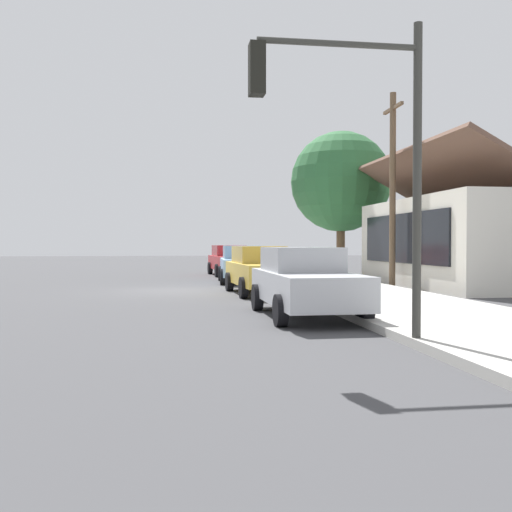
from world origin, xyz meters
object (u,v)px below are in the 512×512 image
(car_silver, at_px, (305,281))
(shade_tree, at_px, (341,182))
(car_cherry, at_px, (230,260))
(car_skyblue, at_px, (242,264))
(fire_hydrant_red, at_px, (309,279))
(utility_pole_wooden, at_px, (393,185))
(car_mustard, at_px, (260,269))
(traffic_light_main, at_px, (353,128))

(car_silver, distance_m, shade_tree, 17.48)
(car_cherry, xyz_separation_m, shade_tree, (1.58, 5.60, 4.04))
(car_skyblue, xyz_separation_m, fire_hydrant_red, (6.24, 1.44, -0.32))
(car_skyblue, height_order, shade_tree, shade_tree)
(utility_pole_wooden, relative_size, fire_hydrant_red, 10.56)
(car_mustard, relative_size, fire_hydrant_red, 6.59)
(car_cherry, bearing_deg, car_mustard, -3.87)
(car_cherry, height_order, car_mustard, same)
(car_silver, relative_size, traffic_light_main, 0.91)
(car_mustard, distance_m, fire_hydrant_red, 1.64)
(traffic_light_main, relative_size, fire_hydrant_red, 7.32)
(utility_pole_wooden, bearing_deg, car_silver, -32.87)
(car_cherry, height_order, shade_tree, shade_tree)
(utility_pole_wooden, bearing_deg, car_skyblue, -122.11)
(car_mustard, height_order, fire_hydrant_red, car_mustard)
(car_mustard, bearing_deg, car_cherry, 176.36)
(car_mustard, xyz_separation_m, shade_tree, (-9.94, 5.75, 4.05))
(shade_tree, bearing_deg, traffic_light_main, -16.16)
(traffic_light_main, xyz_separation_m, fire_hydrant_red, (-9.82, 1.66, -2.99))
(car_cherry, distance_m, car_skyblue, 5.77)
(car_silver, height_order, fire_hydrant_red, car_silver)
(shade_tree, relative_size, traffic_light_main, 1.43)
(shade_tree, xyz_separation_m, utility_pole_wooden, (7.59, -0.21, -0.93))
(car_skyblue, bearing_deg, car_silver, 3.09)
(car_mustard, distance_m, utility_pole_wooden, 6.77)
(shade_tree, bearing_deg, fire_hydrant_red, -21.99)
(car_silver, height_order, utility_pole_wooden, utility_pole_wooden)
(traffic_light_main, height_order, fire_hydrant_red, traffic_light_main)
(car_skyblue, xyz_separation_m, car_mustard, (5.76, -0.10, -0.00))
(car_cherry, relative_size, shade_tree, 0.65)
(fire_hydrant_red, bearing_deg, car_mustard, -107.26)
(fire_hydrant_red, bearing_deg, car_silver, -14.55)
(car_skyblue, bearing_deg, shade_tree, 129.73)
(car_cherry, distance_m, car_mustard, 11.53)
(car_cherry, xyz_separation_m, utility_pole_wooden, (9.18, 5.40, 3.11))
(shade_tree, bearing_deg, car_cherry, -105.79)
(car_cherry, xyz_separation_m, car_skyblue, (5.77, -0.04, -0.00))
(car_skyblue, distance_m, fire_hydrant_red, 6.41)
(car_silver, bearing_deg, fire_hydrant_red, 164.76)
(car_silver, relative_size, fire_hydrant_red, 6.67)
(car_cherry, xyz_separation_m, fire_hydrant_red, (12.01, 1.40, -0.32))
(car_mustard, xyz_separation_m, fire_hydrant_red, (0.48, 1.54, -0.32))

